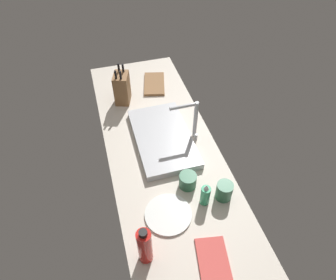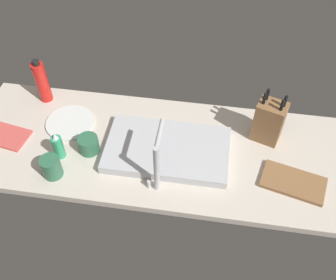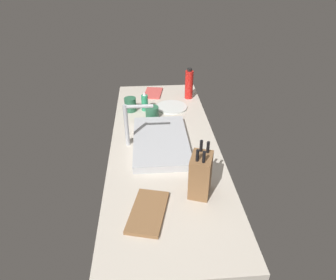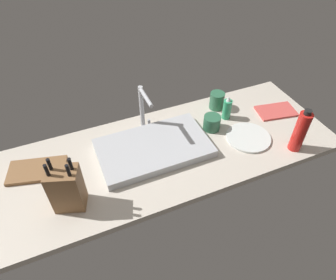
{
  "view_description": "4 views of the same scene",
  "coord_description": "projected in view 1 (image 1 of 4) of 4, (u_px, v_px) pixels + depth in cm",
  "views": [
    {
      "loc": [
        116.84,
        -28.92,
        135.65
      ],
      "look_at": [
        4.68,
        3.24,
        11.01
      ],
      "focal_mm": 32.05,
      "sensor_mm": 36.0,
      "label": 1
    },
    {
      "loc": [
        -20.1,
        112.33,
        141.06
      ],
      "look_at": [
        -3.26,
        2.79,
        13.01
      ],
      "focal_mm": 41.87,
      "sensor_mm": 36.0,
      "label": 2
    },
    {
      "loc": [
        -151.22,
        9.15,
        99.96
      ],
      "look_at": [
        -6.48,
        -1.97,
        8.67
      ],
      "focal_mm": 31.61,
      "sensor_mm": 36.0,
      "label": 3
    },
    {
      "loc": [
        -37.98,
        -98.92,
        112.13
      ],
      "look_at": [
        3.59,
        -1.04,
        11.43
      ],
      "focal_mm": 32.33,
      "sensor_mm": 36.0,
      "label": 4
    }
  ],
  "objects": [
    {
      "name": "knife_block",
      "position": [
        122.0,
        88.0,
        1.99
      ],
      "size": [
        14.86,
        12.81,
        26.56
      ],
      "rotation": [
        0.0,
        0.0,
        -0.33
      ],
      "color": "brown",
      "rests_on": "countertop_slab"
    },
    {
      "name": "dinner_plate",
      "position": [
        168.0,
        214.0,
        1.46
      ],
      "size": [
        23.11,
        23.11,
        1.2
      ],
      "primitive_type": "cylinder",
      "color": "silver",
      "rests_on": "countertop_slab"
    },
    {
      "name": "coffee_mug",
      "position": [
        224.0,
        191.0,
        1.5
      ],
      "size": [
        8.38,
        8.38,
        9.95
      ],
      "primitive_type": "cylinder",
      "color": "#2D6647",
      "rests_on": "countertop_slab"
    },
    {
      "name": "sink_basin",
      "position": [
        163.0,
        138.0,
        1.79
      ],
      "size": [
        54.95,
        32.11,
        4.22
      ],
      "primitive_type": "cube",
      "color": "#B7BABF",
      "rests_on": "countertop_slab"
    },
    {
      "name": "ceramic_cup",
      "position": [
        188.0,
        181.0,
        1.56
      ],
      "size": [
        9.13,
        9.13,
        8.01
      ],
      "primitive_type": "cylinder",
      "color": "#2D6647",
      "rests_on": "countertop_slab"
    },
    {
      "name": "faucet",
      "position": [
        192.0,
        117.0,
        1.72
      ],
      "size": [
        5.5,
        16.9,
        25.97
      ],
      "color": "#B7BABF",
      "rests_on": "countertop_slab"
    },
    {
      "name": "water_bottle",
      "position": [
        145.0,
        246.0,
        1.24
      ],
      "size": [
        6.27,
        6.27,
        24.07
      ],
      "color": "red",
      "rests_on": "countertop_slab"
    },
    {
      "name": "soap_bottle",
      "position": [
        205.0,
        195.0,
        1.47
      ],
      "size": [
        4.82,
        4.82,
        14.39
      ],
      "color": "#2D9966",
      "rests_on": "countertop_slab"
    },
    {
      "name": "dish_towel",
      "position": [
        213.0,
        261.0,
        1.31
      ],
      "size": [
        23.76,
        16.93,
        1.2
      ],
      "primitive_type": "cube",
      "rotation": [
        0.0,
        0.0,
        -0.18
      ],
      "color": "#CC4C47",
      "rests_on": "countertop_slab"
    },
    {
      "name": "cutting_board",
      "position": [
        154.0,
        84.0,
        2.18
      ],
      "size": [
        29.1,
        20.43,
        1.8
      ],
      "primitive_type": "cube",
      "rotation": [
        0.0,
        0.0,
        -0.25
      ],
      "color": "brown",
      "rests_on": "countertop_slab"
    },
    {
      "name": "countertop_slab",
      "position": [
        161.0,
        146.0,
        1.8
      ],
      "size": [
        181.86,
        63.89,
        3.5
      ],
      "primitive_type": "cube",
      "color": "beige",
      "rests_on": "ground"
    }
  ]
}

